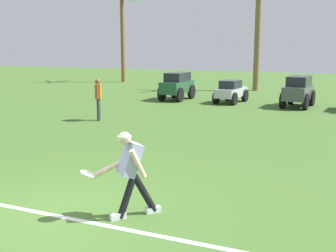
{
  "coord_description": "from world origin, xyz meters",
  "views": [
    {
      "loc": [
        4.24,
        -5.32,
        2.75
      ],
      "look_at": [
        0.34,
        3.55,
        0.9
      ],
      "focal_mm": 45.0,
      "sensor_mm": 36.0,
      "label": 1
    }
  ],
  "objects_px": {
    "parked_car_slot_a": "(177,85)",
    "palm_tree_far_left": "(123,30)",
    "frisbee_thrower": "(131,170)",
    "parked_car_slot_c": "(298,91)",
    "palm_tree_left_of_centre": "(258,23)",
    "parked_car_slot_b": "(231,91)",
    "frisbee_in_flight": "(88,174)",
    "teammate_near_sideline": "(98,95)"
  },
  "relations": [
    {
      "from": "parked_car_slot_c",
      "to": "palm_tree_left_of_centre",
      "type": "height_order",
      "value": "palm_tree_left_of_centre"
    },
    {
      "from": "frisbee_thrower",
      "to": "frisbee_in_flight",
      "type": "relative_size",
      "value": 4.24
    },
    {
      "from": "frisbee_thrower",
      "to": "parked_car_slot_b",
      "type": "xyz_separation_m",
      "value": [
        -2.28,
        14.34,
        -0.24
      ]
    },
    {
      "from": "parked_car_slot_b",
      "to": "palm_tree_far_left",
      "type": "xyz_separation_m",
      "value": [
        -10.8,
        8.39,
        3.36
      ]
    },
    {
      "from": "palm_tree_far_left",
      "to": "frisbee_thrower",
      "type": "bearing_deg",
      "value": -60.09
    },
    {
      "from": "parked_car_slot_c",
      "to": "palm_tree_far_left",
      "type": "xyz_separation_m",
      "value": [
        -14.0,
        8.56,
        3.18
      ]
    },
    {
      "from": "frisbee_thrower",
      "to": "teammate_near_sideline",
      "type": "bearing_deg",
      "value": 126.13
    },
    {
      "from": "teammate_near_sideline",
      "to": "parked_car_slot_b",
      "type": "height_order",
      "value": "teammate_near_sideline"
    },
    {
      "from": "parked_car_slot_c",
      "to": "palm_tree_far_left",
      "type": "distance_m",
      "value": 16.71
    },
    {
      "from": "parked_car_slot_b",
      "to": "parked_car_slot_a",
      "type": "bearing_deg",
      "value": 179.46
    },
    {
      "from": "frisbee_in_flight",
      "to": "parked_car_slot_a",
      "type": "xyz_separation_m",
      "value": [
        -4.56,
        14.73,
        -0.02
      ]
    },
    {
      "from": "frisbee_in_flight",
      "to": "palm_tree_far_left",
      "type": "xyz_separation_m",
      "value": [
        -12.5,
        23.1,
        3.16
      ]
    },
    {
      "from": "frisbee_thrower",
      "to": "palm_tree_left_of_centre",
      "type": "bearing_deg",
      "value": 96.61
    },
    {
      "from": "frisbee_thrower",
      "to": "parked_car_slot_c",
      "type": "bearing_deg",
      "value": 86.28
    },
    {
      "from": "parked_car_slot_a",
      "to": "parked_car_slot_c",
      "type": "relative_size",
      "value": 0.98
    },
    {
      "from": "teammate_near_sideline",
      "to": "parked_car_slot_b",
      "type": "distance_m",
      "value": 7.58
    },
    {
      "from": "frisbee_in_flight",
      "to": "palm_tree_left_of_centre",
      "type": "xyz_separation_m",
      "value": [
        -1.8,
        20.85,
        3.34
      ]
    },
    {
      "from": "frisbee_thrower",
      "to": "palm_tree_far_left",
      "type": "xyz_separation_m",
      "value": [
        -13.08,
        22.73,
        3.12
      ]
    },
    {
      "from": "frisbee_in_flight",
      "to": "parked_car_slot_c",
      "type": "bearing_deg",
      "value": 84.12
    },
    {
      "from": "frisbee_in_flight",
      "to": "palm_tree_left_of_centre",
      "type": "distance_m",
      "value": 21.19
    },
    {
      "from": "parked_car_slot_a",
      "to": "palm_tree_far_left",
      "type": "bearing_deg",
      "value": 133.53
    },
    {
      "from": "parked_car_slot_a",
      "to": "palm_tree_far_left",
      "type": "relative_size",
      "value": 0.36
    },
    {
      "from": "teammate_near_sideline",
      "to": "palm_tree_far_left",
      "type": "xyz_separation_m",
      "value": [
        -7.62,
        15.26,
        2.98
      ]
    },
    {
      "from": "frisbee_thrower",
      "to": "parked_car_slot_c",
      "type": "height_order",
      "value": "frisbee_thrower"
    },
    {
      "from": "frisbee_thrower",
      "to": "palm_tree_far_left",
      "type": "bearing_deg",
      "value": 119.91
    },
    {
      "from": "palm_tree_far_left",
      "to": "teammate_near_sideline",
      "type": "bearing_deg",
      "value": -63.45
    },
    {
      "from": "palm_tree_far_left",
      "to": "parked_car_slot_a",
      "type": "bearing_deg",
      "value": -46.47
    },
    {
      "from": "frisbee_thrower",
      "to": "parked_car_slot_c",
      "type": "xyz_separation_m",
      "value": [
        0.92,
        14.17,
        -0.06
      ]
    },
    {
      "from": "parked_car_slot_a",
      "to": "frisbee_thrower",
      "type": "bearing_deg",
      "value": -70.34
    },
    {
      "from": "parked_car_slot_b",
      "to": "palm_tree_left_of_centre",
      "type": "height_order",
      "value": "palm_tree_left_of_centre"
    },
    {
      "from": "parked_car_slot_a",
      "to": "parked_car_slot_b",
      "type": "bearing_deg",
      "value": -0.54
    },
    {
      "from": "frisbee_in_flight",
      "to": "parked_car_slot_a",
      "type": "distance_m",
      "value": 15.42
    },
    {
      "from": "parked_car_slot_b",
      "to": "palm_tree_left_of_centre",
      "type": "bearing_deg",
      "value": 90.91
    },
    {
      "from": "teammate_near_sideline",
      "to": "parked_car_slot_c",
      "type": "relative_size",
      "value": 0.64
    },
    {
      "from": "parked_car_slot_b",
      "to": "parked_car_slot_c",
      "type": "bearing_deg",
      "value": -3.06
    },
    {
      "from": "frisbee_thrower",
      "to": "palm_tree_left_of_centre",
      "type": "xyz_separation_m",
      "value": [
        -2.37,
        20.48,
        3.3
      ]
    },
    {
      "from": "teammate_near_sideline",
      "to": "palm_tree_left_of_centre",
      "type": "xyz_separation_m",
      "value": [
        3.08,
        13.01,
        3.16
      ]
    },
    {
      "from": "frisbee_in_flight",
      "to": "palm_tree_far_left",
      "type": "height_order",
      "value": "palm_tree_far_left"
    },
    {
      "from": "frisbee_thrower",
      "to": "teammate_near_sideline",
      "type": "relative_size",
      "value": 0.91
    },
    {
      "from": "parked_car_slot_c",
      "to": "frisbee_in_flight",
      "type": "bearing_deg",
      "value": -95.88
    },
    {
      "from": "parked_car_slot_c",
      "to": "palm_tree_left_of_centre",
      "type": "xyz_separation_m",
      "value": [
        -3.3,
        6.31,
        3.36
      ]
    },
    {
      "from": "frisbee_thrower",
      "to": "parked_car_slot_b",
      "type": "bearing_deg",
      "value": 99.02
    }
  ]
}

